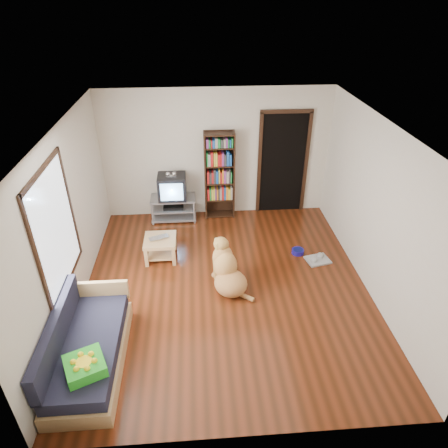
{
  "coord_description": "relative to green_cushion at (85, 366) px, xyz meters",
  "views": [
    {
      "loc": [
        -0.41,
        -4.98,
        4.2
      ],
      "look_at": [
        0.0,
        0.47,
        0.9
      ],
      "focal_mm": 32.0,
      "sensor_mm": 36.0,
      "label": 1
    }
  ],
  "objects": [
    {
      "name": "grey_rag",
      "position": [
        3.42,
        2.42,
        -0.48
      ],
      "size": [
        0.46,
        0.4,
        0.03
      ],
      "primitive_type": "cube",
      "rotation": [
        0.0,
        0.0,
        0.23
      ],
      "color": "#A9A9A9",
      "rests_on": "ground"
    },
    {
      "name": "sofa",
      "position": [
        -0.12,
        0.46,
        -0.23
      ],
      "size": [
        0.8,
        1.8,
        0.8
      ],
      "color": "tan",
      "rests_on": "ground"
    },
    {
      "name": "dog_bowl",
      "position": [
        3.12,
        2.67,
        -0.45
      ],
      "size": [
        0.22,
        0.22,
        0.08
      ],
      "primitive_type": "cylinder",
      "color": "navy",
      "rests_on": "ground"
    },
    {
      "name": "crt_tv",
      "position": [
        0.85,
        4.11,
        0.25
      ],
      "size": [
        0.55,
        0.52,
        0.58
      ],
      "color": "black",
      "rests_on": "tv_stand"
    },
    {
      "name": "doorway",
      "position": [
        3.1,
        4.32,
        0.63
      ],
      "size": [
        1.03,
        0.05,
        2.19
      ],
      "color": "black",
      "rests_on": "wall_back"
    },
    {
      "name": "wall_left",
      "position": [
        -0.5,
        1.84,
        0.81
      ],
      "size": [
        0.0,
        5.0,
        5.0
      ],
      "primitive_type": "plane",
      "rotation": [
        1.57,
        0.0,
        1.57
      ],
      "color": "beige",
      "rests_on": "ground"
    },
    {
      "name": "bookshelf",
      "position": [
        1.8,
        4.18,
        0.51
      ],
      "size": [
        0.6,
        0.3,
        1.8
      ],
      "color": "black",
      "rests_on": "ground"
    },
    {
      "name": "wall_front",
      "position": [
        1.75,
        -0.66,
        0.81
      ],
      "size": [
        4.5,
        0.0,
        4.5
      ],
      "primitive_type": "plane",
      "rotation": [
        -1.57,
        0.0,
        0.0
      ],
      "color": "beige",
      "rests_on": "ground"
    },
    {
      "name": "ceiling",
      "position": [
        1.75,
        1.84,
        2.11
      ],
      "size": [
        5.0,
        5.0,
        0.0
      ],
      "primitive_type": "plane",
      "rotation": [
        3.14,
        0.0,
        0.0
      ],
      "color": "white",
      "rests_on": "ground"
    },
    {
      "name": "wall_back",
      "position": [
        1.75,
        4.34,
        0.81
      ],
      "size": [
        4.5,
        0.0,
        4.5
      ],
      "primitive_type": "plane",
      "rotation": [
        1.57,
        0.0,
        0.0
      ],
      "color": "beige",
      "rests_on": "ground"
    },
    {
      "name": "dog",
      "position": [
        1.77,
        1.86,
        -0.19
      ],
      "size": [
        0.69,
        0.92,
        0.82
      ],
      "color": "#B57745",
      "rests_on": "ground"
    },
    {
      "name": "laptop",
      "position": [
        0.67,
        2.69,
        -0.08
      ],
      "size": [
        0.4,
        0.33,
        0.03
      ],
      "primitive_type": "imported",
      "rotation": [
        0.0,
        0.0,
        0.36
      ],
      "color": "silver",
      "rests_on": "coffee_table"
    },
    {
      "name": "green_cushion",
      "position": [
        0.0,
        0.0,
        0.0
      ],
      "size": [
        0.56,
        0.56,
        0.14
      ],
      "primitive_type": "cube",
      "rotation": [
        0.0,
        0.0,
        0.42
      ],
      "color": "green",
      "rests_on": "sofa"
    },
    {
      "name": "tv_stand",
      "position": [
        0.85,
        4.09,
        -0.22
      ],
      "size": [
        0.9,
        0.45,
        0.5
      ],
      "color": "#99999E",
      "rests_on": "ground"
    },
    {
      "name": "ground",
      "position": [
        1.75,
        1.84,
        -0.49
      ],
      "size": [
        5.0,
        5.0,
        0.0
      ],
      "primitive_type": "plane",
      "color": "#5B230F",
      "rests_on": "ground"
    },
    {
      "name": "coffee_table",
      "position": [
        0.67,
        2.72,
        -0.21
      ],
      "size": [
        0.55,
        0.55,
        0.4
      ],
      "color": "tan",
      "rests_on": "ground"
    },
    {
      "name": "wall_right",
      "position": [
        4.0,
        1.84,
        0.81
      ],
      "size": [
        0.0,
        5.0,
        5.0
      ],
      "primitive_type": "plane",
      "rotation": [
        1.57,
        0.0,
        -1.57
      ],
      "color": "beige",
      "rests_on": "ground"
    },
    {
      "name": "window",
      "position": [
        -0.48,
        1.34,
        1.01
      ],
      "size": [
        0.03,
        1.46,
        1.7
      ],
      "color": "white",
      "rests_on": "wall_left"
    }
  ]
}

